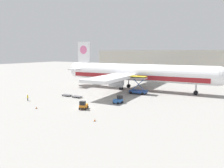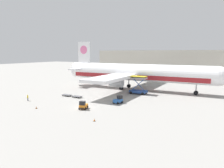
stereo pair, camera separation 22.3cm
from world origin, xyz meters
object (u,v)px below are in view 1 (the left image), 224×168
airplane_main (134,73)px  traffic_cone_far (36,108)px  traffic_cone_near (95,120)px  baggage_tug_foreground (83,105)px  baggage_dolly_lead (67,95)px  baggage_tug_mid (119,100)px  baggage_dolly_second (77,96)px  scissor_lift_loader (138,87)px  ground_crew_near (28,97)px

airplane_main → traffic_cone_far: bearing=-105.6°
traffic_cone_near → traffic_cone_far: (-16.99, 1.20, 0.01)m
traffic_cone_far → airplane_main: bearing=75.6°
baggage_tug_foreground → baggage_dolly_lead: size_ratio=0.73×
baggage_tug_mid → baggage_dolly_lead: baggage_tug_mid is taller
baggage_dolly_lead → traffic_cone_near: size_ratio=6.86×
baggage_dolly_second → traffic_cone_far: traffic_cone_far is taller
scissor_lift_loader → baggage_tug_foreground: scissor_lift_loader is taller
baggage_dolly_second → traffic_cone_far: (-0.44, -14.44, -0.12)m
scissor_lift_loader → baggage_tug_foreground: (-3.81, -23.62, -1.24)m
baggage_dolly_lead → traffic_cone_near: (20.60, -15.95, -0.13)m
scissor_lift_loader → baggage_dolly_lead: 22.14m
baggage_dolly_lead → baggage_dolly_second: (4.05, -0.32, 0.00)m
airplane_main → baggage_tug_foreground: airplane_main is taller
baggage_tug_foreground → baggage_tug_mid: (4.32, 9.14, 0.00)m
airplane_main → baggage_dolly_second: 23.29m
baggage_tug_mid → traffic_cone_near: (2.86, -15.27, -0.61)m
baggage_tug_mid → airplane_main: bearing=30.8°
ground_crew_near → traffic_cone_far: 9.76m
airplane_main → baggage_tug_mid: 22.46m
airplane_main → baggage_dolly_second: airplane_main is taller
ground_crew_near → baggage_tug_foreground: bearing=62.8°
ground_crew_near → traffic_cone_near: size_ratio=3.09×
airplane_main → baggage_dolly_second: bearing=-113.7°
baggage_tug_mid → baggage_dolly_lead: (-17.74, 0.69, -0.49)m
ground_crew_near → traffic_cone_near: 26.19m
baggage_dolly_lead → scissor_lift_loader: bearing=40.5°
scissor_lift_loader → traffic_cone_near: bearing=-84.8°
baggage_tug_foreground → baggage_dolly_lead: bearing=-141.8°
baggage_tug_foreground → airplane_main: bearing=165.8°
baggage_tug_foreground → ground_crew_near: 18.33m
baggage_tug_mid → baggage_dolly_second: (-13.69, 0.37, -0.49)m
scissor_lift_loader → airplane_main: bearing=122.4°
scissor_lift_loader → baggage_dolly_second: bearing=-134.3°
baggage_tug_foreground → baggage_dolly_lead: (-13.42, 9.83, -0.49)m
traffic_cone_near → baggage_dolly_second: bearing=136.6°
baggage_tug_foreground → baggage_dolly_second: (-9.37, 9.51, -0.49)m
traffic_cone_far → ground_crew_near: bearing=151.1°
airplane_main → traffic_cone_far: 36.94m
baggage_dolly_lead → traffic_cone_near: bearing=-35.9°
airplane_main → traffic_cone_near: (7.92, -36.57, -5.58)m
baggage_tug_mid → ground_crew_near: baggage_tug_mid is taller
airplane_main → baggage_tug_mid: size_ratio=21.16×
baggage_tug_foreground → baggage_dolly_second: 13.36m
scissor_lift_loader → baggage_dolly_lead: (-17.23, -13.79, -1.73)m
traffic_cone_near → traffic_cone_far: 17.03m
baggage_tug_mid → baggage_tug_foreground: bearing=172.1°
airplane_main → baggage_dolly_lead: bearing=-122.8°
baggage_dolly_lead → airplane_main: bearing=60.2°
scissor_lift_loader → baggage_tug_mid: bearing=-89.2°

